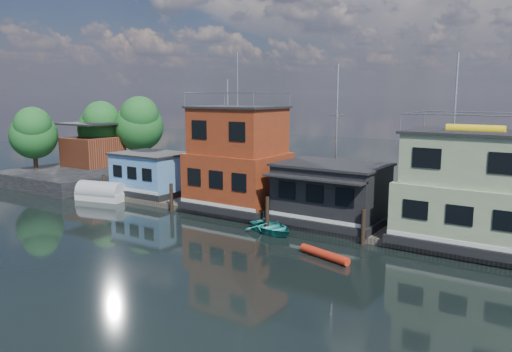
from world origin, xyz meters
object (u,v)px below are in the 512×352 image
Objects in this scene: tarp_runabout at (101,193)px; dinghy_teal at (272,227)px; red_kayak at (324,254)px; houseboat_green at (471,190)px; houseboat_blue at (152,173)px; houseboat_dark at (331,193)px; houseboat_red at (238,160)px.

tarp_runabout is 1.25× the size of dinghy_teal.
red_kayak is at bearing -20.83° from tarp_runabout.
tarp_runabout is at bearing -173.68° from houseboat_green.
houseboat_blue is 17.50m from houseboat_dark.
dinghy_teal is at bearing 168.89° from red_kayak.
houseboat_red reaches higher than tarp_runabout.
houseboat_dark is 20.74m from tarp_runabout.
houseboat_blue is 4.63m from tarp_runabout.
houseboat_dark is (17.50, -0.02, 0.21)m from houseboat_blue.
houseboat_green is (17.00, 0.00, -0.55)m from houseboat_red.
dinghy_teal is at bearing -161.96° from houseboat_green.
dinghy_teal is (17.88, -0.50, -0.28)m from tarp_runabout.
houseboat_blue reaches higher than dinghy_teal.
houseboat_dark is 4.95m from dinghy_teal.
houseboat_blue is 0.76× the size of houseboat_green.
houseboat_red is 13.14m from red_kayak.
houseboat_blue is at bearing 35.46° from tarp_runabout.
houseboat_blue is at bearing 178.93° from red_kayak.
houseboat_dark is 9.07m from houseboat_green.
tarp_runabout reaches higher than dinghy_teal.
houseboat_green is (9.00, 0.02, 1.13)m from houseboat_dark.
houseboat_green is 1.80× the size of tarp_runabout.
houseboat_red is at bearing 179.86° from houseboat_dark.
houseboat_green is 2.47× the size of red_kayak.
tarp_runabout is (-2.91, -3.26, -1.54)m from houseboat_blue.
houseboat_blue is 26.53m from houseboat_green.
red_kayak is at bearing -67.32° from houseboat_dark.
houseboat_red is at bearing 1.96° from tarp_runabout.
houseboat_red is 17.01m from houseboat_green.
houseboat_blue is at bearing -180.00° from houseboat_red.
houseboat_dark reaches higher than houseboat_blue.
dinghy_teal is (-11.53, -3.76, -3.16)m from houseboat_green.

